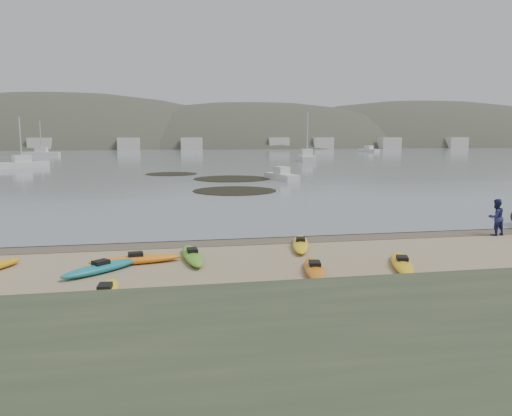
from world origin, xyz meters
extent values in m
plane|color=tan|center=(0.00, 0.00, 0.00)|extent=(600.00, 600.00, 0.00)
plane|color=brown|center=(0.00, -0.30, 0.00)|extent=(60.00, 60.00, 0.00)
plane|color=slate|center=(0.00, 300.00, 0.01)|extent=(1200.00, 1200.00, 0.00)
ellipsoid|color=teal|center=(-6.65, -4.85, 0.17)|extent=(2.91, 2.65, 0.34)
ellipsoid|color=#62B724|center=(-3.27, -3.54, 0.17)|extent=(0.96, 3.71, 0.34)
ellipsoid|color=yellow|center=(-6.18, -7.91, 0.17)|extent=(0.88, 3.04, 0.34)
ellipsoid|color=yellow|center=(4.42, -6.30, 0.17)|extent=(1.84, 3.64, 0.34)
ellipsoid|color=orange|center=(0.95, -6.44, 0.17)|extent=(1.33, 3.35, 0.34)
ellipsoid|color=yellow|center=(1.59, -2.28, 0.17)|extent=(1.60, 3.72, 0.34)
ellipsoid|color=orange|center=(-5.47, -3.80, 0.17)|extent=(3.63, 1.14, 0.34)
imported|color=navy|center=(11.90, -1.37, 0.91)|extent=(0.98, 0.81, 1.83)
cylinder|color=black|center=(1.87, 20.41, 0.03)|extent=(7.47, 7.47, 0.04)
cylinder|color=black|center=(3.30, 32.56, 0.03)|extent=(8.70, 8.70, 0.04)
cylinder|color=black|center=(-3.31, 40.71, 0.03)|extent=(6.47, 6.47, 0.04)
cube|color=silver|center=(-24.99, 56.34, 0.52)|extent=(7.40, 5.68, 1.04)
cube|color=silver|center=(8.56, 30.47, 0.39)|extent=(2.95, 5.78, 0.78)
cube|color=silver|center=(22.18, 66.94, 0.61)|extent=(3.98, 9.08, 1.23)
cube|color=silver|center=(-31.93, 99.97, 0.56)|extent=(8.18, 3.19, 1.11)
cube|color=silver|center=(54.02, 112.58, 0.50)|extent=(4.12, 7.37, 0.99)
ellipsoid|color=#384235|center=(-45.00, 195.00, -18.00)|extent=(220.00, 120.00, 80.00)
ellipsoid|color=#384235|center=(35.00, 190.00, -15.30)|extent=(200.00, 110.00, 68.00)
ellipsoid|color=#384235|center=(120.00, 200.00, -17.10)|extent=(230.00, 130.00, 76.00)
cube|color=beige|center=(-42.00, 145.00, 2.00)|extent=(7.00, 5.00, 4.00)
cube|color=beige|center=(-18.00, 145.00, 2.00)|extent=(7.00, 5.00, 4.00)
cube|color=beige|center=(6.00, 145.00, 2.00)|extent=(7.00, 5.00, 4.00)
cube|color=beige|center=(30.00, 145.00, 2.00)|extent=(7.00, 5.00, 4.00)
cube|color=beige|center=(54.00, 145.00, 2.00)|extent=(7.00, 5.00, 4.00)
cube|color=beige|center=(78.00, 145.00, 2.00)|extent=(7.00, 5.00, 4.00)
cube|color=beige|center=(102.00, 145.00, 2.00)|extent=(7.00, 5.00, 4.00)
camera|label=1|loc=(-4.34, -23.23, 4.99)|focal=35.00mm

